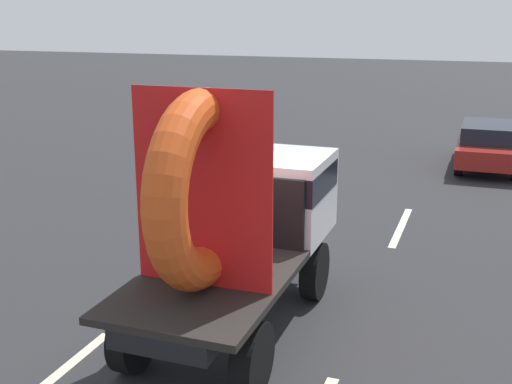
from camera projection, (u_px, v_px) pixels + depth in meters
name	position (u px, v px, depth m)	size (l,w,h in m)	color
ground_plane	(232.00, 313.00, 10.30)	(120.00, 120.00, 0.00)	#28282B
flatbed_truck	(242.00, 212.00, 9.64)	(2.02, 4.83, 3.77)	black
distant_sedan	(489.00, 144.00, 19.82)	(1.83, 4.26, 1.39)	black
lane_dash_left_far	(261.00, 207.00, 15.92)	(2.57, 0.16, 0.01)	beige
lane_dash_right_far	(401.00, 227.00, 14.45)	(2.87, 0.16, 0.01)	beige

